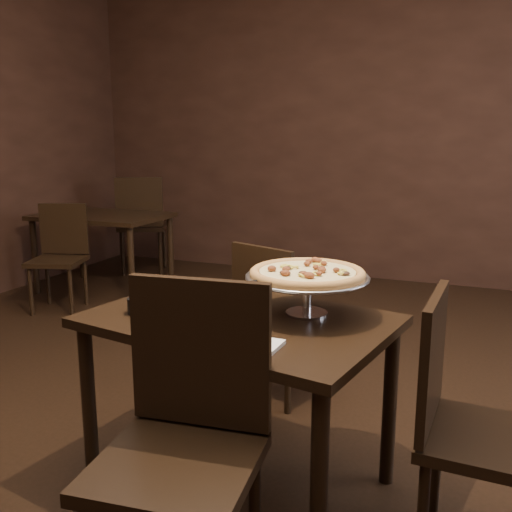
% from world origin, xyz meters
% --- Properties ---
extents(room, '(6.04, 7.04, 2.84)m').
position_xyz_m(room, '(0.06, 0.03, 1.40)').
color(room, black).
rests_on(room, ground).
extents(dining_table, '(1.22, 0.92, 0.69)m').
position_xyz_m(dining_table, '(0.07, -0.05, 0.60)').
color(dining_table, black).
rests_on(dining_table, ground).
extents(background_table, '(1.10, 0.73, 0.69)m').
position_xyz_m(background_table, '(-2.20, 2.15, 0.60)').
color(background_table, black).
rests_on(background_table, ground).
extents(pizza_stand, '(0.47, 0.47, 0.19)m').
position_xyz_m(pizza_stand, '(0.30, 0.07, 0.85)').
color(pizza_stand, '#B9B8C0').
rests_on(pizza_stand, dining_table).
extents(parmesan_shaker, '(0.06, 0.06, 0.11)m').
position_xyz_m(parmesan_shaker, '(-0.21, -0.09, 0.74)').
color(parmesan_shaker, beige).
rests_on(parmesan_shaker, dining_table).
extents(pepper_flake_shaker, '(0.06, 0.06, 0.10)m').
position_xyz_m(pepper_flake_shaker, '(-0.02, -0.28, 0.74)').
color(pepper_flake_shaker, '#9A260E').
rests_on(pepper_flake_shaker, dining_table).
extents(packet_caddy, '(0.10, 0.10, 0.08)m').
position_xyz_m(packet_caddy, '(-0.30, -0.15, 0.72)').
color(packet_caddy, black).
rests_on(packet_caddy, dining_table).
extents(napkin_stack, '(0.14, 0.14, 0.01)m').
position_xyz_m(napkin_stack, '(0.26, -0.32, 0.70)').
color(napkin_stack, white).
rests_on(napkin_stack, dining_table).
extents(plate_left, '(0.22, 0.22, 0.01)m').
position_xyz_m(plate_left, '(-0.26, 0.24, 0.69)').
color(plate_left, silver).
rests_on(plate_left, dining_table).
extents(plate_near, '(0.25, 0.25, 0.01)m').
position_xyz_m(plate_near, '(0.18, -0.36, 0.70)').
color(plate_near, silver).
rests_on(plate_near, dining_table).
extents(serving_spatula, '(0.14, 0.14, 0.02)m').
position_xyz_m(serving_spatula, '(0.14, -0.14, 0.84)').
color(serving_spatula, '#B9B8C0').
rests_on(serving_spatula, pizza_stand).
extents(chair_far, '(0.50, 0.50, 0.83)m').
position_xyz_m(chair_far, '(-0.05, 0.70, 0.45)').
color(chair_far, black).
rests_on(chair_far, ground).
extents(chair_near, '(0.49, 0.49, 0.94)m').
position_xyz_m(chair_near, '(0.14, -0.61, 0.52)').
color(chair_near, black).
rests_on(chair_near, ground).
extents(chair_side, '(0.43, 0.43, 0.87)m').
position_xyz_m(chair_side, '(0.89, -0.14, 0.48)').
color(chair_side, black).
rests_on(chair_side, ground).
extents(bg_chair_far, '(0.60, 0.60, 0.97)m').
position_xyz_m(bg_chair_far, '(-2.24, 2.83, 0.53)').
color(bg_chair_far, black).
rests_on(bg_chair_far, ground).
extents(bg_chair_near, '(0.49, 0.49, 0.83)m').
position_xyz_m(bg_chair_near, '(-2.19, 1.58, 0.45)').
color(bg_chair_near, black).
rests_on(bg_chair_near, ground).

